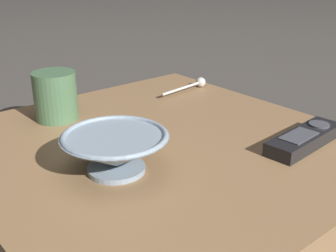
# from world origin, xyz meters

# --- Properties ---
(ground_plane) EXTENTS (6.00, 6.00, 0.00)m
(ground_plane) POSITION_xyz_m (0.00, 0.00, 0.00)
(ground_plane) COLOR #47423D
(table) EXTENTS (0.64, 0.62, 0.05)m
(table) POSITION_xyz_m (0.00, 0.00, 0.02)
(table) COLOR #936D47
(table) RESTS_ON ground
(cereal_bowl) EXTENTS (0.16, 0.16, 0.06)m
(cereal_bowl) POSITION_xyz_m (0.04, -0.12, 0.08)
(cereal_bowl) COLOR #8C9EAD
(cereal_bowl) RESTS_ON table
(coffee_mug) EXTENTS (0.10, 0.09, 0.09)m
(coffee_mug) POSITION_xyz_m (-0.21, -0.08, 0.09)
(coffee_mug) COLOR #4C724C
(coffee_mug) RESTS_ON table
(teaspoon) EXTENTS (0.03, 0.14, 0.02)m
(teaspoon) POSITION_xyz_m (-0.18, 0.25, 0.06)
(teaspoon) COLOR silver
(teaspoon) RESTS_ON table
(tv_remote_near) EXTENTS (0.06, 0.17, 0.03)m
(tv_remote_near) POSITION_xyz_m (0.16, 0.17, 0.06)
(tv_remote_near) COLOR black
(tv_remote_near) RESTS_ON table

